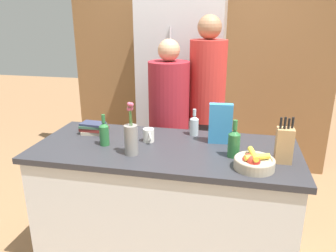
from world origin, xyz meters
TOP-DOWN VIEW (x-y plane):
  - kitchen_island at (0.00, 0.00)m, footprint 1.83×0.79m
  - back_wall_wood at (0.00, 1.78)m, footprint 3.03×0.12m
  - refrigerator at (-0.13, 1.42)m, footprint 0.87×0.62m
  - fruit_bowl at (0.59, -0.23)m, footprint 0.24×0.24m
  - knife_block at (0.77, -0.09)m, footprint 0.10×0.09m
  - flower_vase at (-0.19, -0.17)m, footprint 0.09×0.09m
  - cereal_box at (0.36, 0.16)m, footprint 0.17×0.07m
  - coffee_mug at (-0.14, 0.07)m, footprint 0.08×0.11m
  - book_stack at (-0.60, 0.16)m, footprint 0.20×0.14m
  - bottle_oil at (-0.42, -0.05)m, footprint 0.07×0.07m
  - bottle_vinegar at (0.16, 0.28)m, footprint 0.07×0.07m
  - bottle_wine at (0.47, -0.07)m, footprint 0.08×0.08m
  - person_at_sink at (-0.11, 0.67)m, footprint 0.36×0.36m
  - person_in_blue at (0.20, 0.85)m, footprint 0.33×0.33m

SIDE VIEW (x-z plane):
  - kitchen_island at x=0.00m, z-range 0.00..0.91m
  - person_at_sink at x=-0.11m, z-range 0.09..1.69m
  - book_stack at x=-0.60m, z-range 0.91..1.00m
  - fruit_bowl at x=0.59m, z-range 0.90..1.01m
  - coffee_mug at x=-0.14m, z-range 0.91..1.01m
  - bottle_vinegar at x=0.16m, z-range 0.89..1.09m
  - bottle_oil at x=-0.42m, z-range 0.89..1.11m
  - bottle_wine at x=0.47m, z-range 0.88..1.13m
  - person_in_blue at x=0.20m, z-range 0.12..1.91m
  - refrigerator at x=-0.13m, z-range 0.00..2.03m
  - knife_block at x=0.77m, z-range 0.88..1.17m
  - flower_vase at x=-0.19m, z-range 0.85..1.20m
  - cereal_box at x=0.36m, z-range 0.91..1.20m
  - back_wall_wood at x=0.00m, z-range 0.00..2.60m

